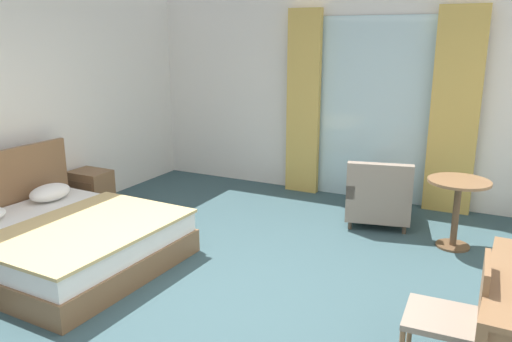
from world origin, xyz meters
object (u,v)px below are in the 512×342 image
desk_chair (458,313)px  bed (60,239)px  nightstand (91,191)px  round_cafe_table (458,198)px  armchair_by_window (378,198)px

desk_chair → bed: bearing=177.5°
nightstand → round_cafe_table: round_cafe_table is taller
bed → round_cafe_table: size_ratio=2.75×
bed → desk_chair: 3.70m
nightstand → desk_chair: bearing=-17.9°
nightstand → desk_chair: (4.54, -1.47, 0.23)m
armchair_by_window → round_cafe_table: (0.90, -0.32, 0.22)m
desk_chair → round_cafe_table: size_ratio=1.18×
nightstand → armchair_by_window: size_ratio=0.61×
nightstand → round_cafe_table: size_ratio=0.72×
round_cafe_table → armchair_by_window: bearing=160.2°
desk_chair → round_cafe_table: (-0.24, 2.35, 0.05)m
desk_chair → armchair_by_window: 2.91m
bed → round_cafe_table: (3.45, 2.18, 0.29)m
bed → round_cafe_table: bearing=32.4°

